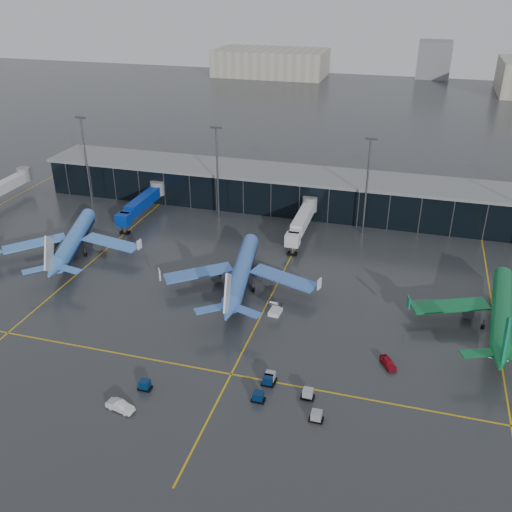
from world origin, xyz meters
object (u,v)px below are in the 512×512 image
(airliner_klm_near, at_px, (242,261))
(mobile_airstair, at_px, (275,310))
(baggage_carts, at_px, (260,391))
(service_van_white, at_px, (120,406))
(airliner_arkefly, at_px, (73,230))
(airliner_aer_lingus, at_px, (504,299))
(service_van_red, at_px, (388,363))

(airliner_klm_near, distance_m, mobile_airstair, 14.19)
(airliner_klm_near, distance_m, baggage_carts, 36.39)
(baggage_carts, height_order, service_van_white, baggage_carts)
(airliner_arkefly, relative_size, baggage_carts, 1.28)
(airliner_klm_near, xyz_separation_m, service_van_white, (-6.80, -42.81, -5.37))
(baggage_carts, bearing_deg, airliner_aer_lingus, 39.20)
(airliner_klm_near, xyz_separation_m, service_van_red, (32.97, -19.84, -5.44))
(airliner_klm_near, relative_size, mobile_airstair, 11.64)
(airliner_arkefly, xyz_separation_m, service_van_red, (76.82, -24.18, -5.35))
(mobile_airstair, bearing_deg, airliner_arkefly, 170.86)
(airliner_arkefly, relative_size, service_van_red, 9.31)
(airliner_arkefly, height_order, airliner_aer_lingus, airliner_aer_lingus)
(service_van_white, bearing_deg, service_van_red, -49.08)
(airliner_arkefly, distance_m, service_van_red, 80.72)
(service_van_red, bearing_deg, mobile_airstair, 124.21)
(mobile_airstair, bearing_deg, airliner_klm_near, 142.74)
(airliner_klm_near, relative_size, service_van_white, 8.36)
(airliner_arkefly, distance_m, airliner_klm_near, 44.06)
(airliner_klm_near, bearing_deg, baggage_carts, -76.97)
(service_van_red, bearing_deg, airliner_klm_near, 118.72)
(airliner_aer_lingus, xyz_separation_m, baggage_carts, (-39.16, -31.94, -5.43))
(service_van_red, xyz_separation_m, service_van_white, (-39.77, -22.97, 0.07))
(baggage_carts, distance_m, service_van_white, 22.35)
(service_van_white, bearing_deg, mobile_airstair, -15.04)
(mobile_airstair, bearing_deg, service_van_white, -111.38)
(airliner_klm_near, height_order, service_van_white, airliner_klm_near)
(mobile_airstair, xyz_separation_m, service_van_white, (-16.58, -34.05, 0.02))
(baggage_carts, xyz_separation_m, service_van_red, (19.51, 13.53, -0.04))
(baggage_carts, bearing_deg, service_van_white, -155.02)
(airliner_arkefly, xyz_separation_m, airliner_klm_near, (43.85, -4.34, 0.09))
(airliner_aer_lingus, xyz_separation_m, mobile_airstair, (-42.84, -7.33, -5.41))
(service_van_white, bearing_deg, airliner_arkefly, 49.08)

